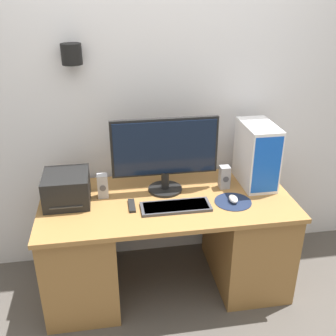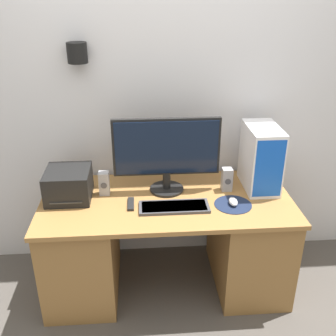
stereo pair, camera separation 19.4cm
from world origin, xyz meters
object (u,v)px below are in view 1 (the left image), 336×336
object	(u,v)px
speaker_left	(103,186)
computer_tower	(257,155)
monitor	(165,151)
speaker_right	(224,177)
printer	(67,188)
mouse	(233,199)
keyboard	(176,207)
remote_control	(132,206)

from	to	relation	value
speaker_left	computer_tower	bearing A→B (deg)	1.52
monitor	speaker_left	world-z (taller)	monitor
speaker_right	printer	bearing A→B (deg)	-178.44
mouse	computer_tower	xyz separation A→B (m)	(0.23, 0.24, 0.19)
keyboard	computer_tower	size ratio (longest dim) A/B	1.01
monitor	speaker_left	size ratio (longest dim) A/B	4.42
computer_tower	speaker_right	bearing A→B (deg)	-171.87
monitor	keyboard	bearing A→B (deg)	-83.35
printer	keyboard	bearing A→B (deg)	-15.62
printer	mouse	bearing A→B (deg)	-9.50
monitor	remote_control	xyz separation A→B (m)	(-0.24, -0.19, -0.28)
keyboard	speaker_left	world-z (taller)	speaker_left
mouse	remote_control	world-z (taller)	mouse
monitor	speaker_right	xyz separation A→B (m)	(0.41, -0.03, -0.21)
computer_tower	printer	world-z (taller)	computer_tower
keyboard	speaker_left	bearing A→B (deg)	153.63
monitor	mouse	size ratio (longest dim) A/B	7.50
speaker_left	remote_control	size ratio (longest dim) A/B	1.04
keyboard	speaker_right	distance (m)	0.44
computer_tower	printer	size ratio (longest dim) A/B	1.45
keyboard	speaker_right	world-z (taller)	speaker_right
keyboard	speaker_right	size ratio (longest dim) A/B	2.76
computer_tower	remote_control	distance (m)	0.92
mouse	printer	distance (m)	1.07
mouse	printer	bearing A→B (deg)	170.50
keyboard	printer	bearing A→B (deg)	164.38
monitor	printer	world-z (taller)	monitor
speaker_right	monitor	bearing A→B (deg)	175.52
printer	computer_tower	bearing A→B (deg)	2.75
speaker_left	keyboard	bearing A→B (deg)	-26.37
keyboard	remote_control	bearing A→B (deg)	167.67
printer	speaker_left	xyz separation A→B (m)	(0.23, 0.03, -0.02)
keyboard	mouse	distance (m)	0.38
speaker_left	speaker_right	distance (m)	0.82
computer_tower	speaker_left	bearing A→B (deg)	-178.48
mouse	remote_control	xyz separation A→B (m)	(-0.65, 0.05, -0.02)
printer	remote_control	size ratio (longest dim) A/B	1.97
keyboard	printer	xyz separation A→B (m)	(-0.67, 0.19, 0.09)
keyboard	computer_tower	world-z (taller)	computer_tower
monitor	computer_tower	world-z (taller)	monitor
monitor	computer_tower	distance (m)	0.64
mouse	printer	world-z (taller)	printer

